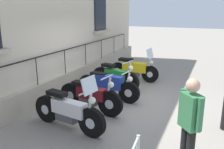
{
  "coord_description": "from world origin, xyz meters",
  "views": [
    {
      "loc": [
        2.52,
        -6.48,
        2.74
      ],
      "look_at": [
        -0.29,
        0.0,
        0.8
      ],
      "focal_mm": 38.79,
      "sensor_mm": 36.0,
      "label": 1
    }
  ],
  "objects_px": {
    "motorcycle_blue": "(108,85)",
    "pedestrian_walking": "(190,121)",
    "motorcycle_white": "(69,111)",
    "motorcycle_maroon": "(90,97)",
    "motorcycle_yellow": "(134,69)",
    "motorcycle_green": "(115,77)"
  },
  "relations": [
    {
      "from": "motorcycle_yellow",
      "to": "pedestrian_walking",
      "type": "height_order",
      "value": "pedestrian_walking"
    },
    {
      "from": "pedestrian_walking",
      "to": "motorcycle_blue",
      "type": "bearing_deg",
      "value": 135.3
    },
    {
      "from": "pedestrian_walking",
      "to": "motorcycle_yellow",
      "type": "bearing_deg",
      "value": 117.75
    },
    {
      "from": "motorcycle_blue",
      "to": "pedestrian_walking",
      "type": "distance_m",
      "value": 3.8
    },
    {
      "from": "motorcycle_white",
      "to": "pedestrian_walking",
      "type": "bearing_deg",
      "value": -10.56
    },
    {
      "from": "pedestrian_walking",
      "to": "motorcycle_maroon",
      "type": "bearing_deg",
      "value": 149.79
    },
    {
      "from": "motorcycle_blue",
      "to": "motorcycle_yellow",
      "type": "xyz_separation_m",
      "value": [
        0.11,
        2.23,
        0.02
      ]
    },
    {
      "from": "motorcycle_maroon",
      "to": "motorcycle_yellow",
      "type": "distance_m",
      "value": 3.3
    },
    {
      "from": "motorcycle_white",
      "to": "motorcycle_yellow",
      "type": "distance_m",
      "value": 4.38
    },
    {
      "from": "motorcycle_white",
      "to": "motorcycle_maroon",
      "type": "xyz_separation_m",
      "value": [
        -0.02,
        1.08,
        -0.01
      ]
    },
    {
      "from": "motorcycle_blue",
      "to": "motorcycle_maroon",
      "type": "bearing_deg",
      "value": -92.3
    },
    {
      "from": "motorcycle_green",
      "to": "motorcycle_yellow",
      "type": "height_order",
      "value": "motorcycle_yellow"
    },
    {
      "from": "motorcycle_blue",
      "to": "pedestrian_walking",
      "type": "bearing_deg",
      "value": -44.7
    },
    {
      "from": "motorcycle_blue",
      "to": "motorcycle_yellow",
      "type": "height_order",
      "value": "motorcycle_yellow"
    },
    {
      "from": "motorcycle_white",
      "to": "motorcycle_yellow",
      "type": "xyz_separation_m",
      "value": [
        0.14,
        4.37,
        0.02
      ]
    },
    {
      "from": "motorcycle_yellow",
      "to": "pedestrian_walking",
      "type": "bearing_deg",
      "value": -62.25
    },
    {
      "from": "motorcycle_green",
      "to": "motorcycle_maroon",
      "type": "bearing_deg",
      "value": -85.89
    },
    {
      "from": "motorcycle_yellow",
      "to": "motorcycle_blue",
      "type": "bearing_deg",
      "value": -92.87
    },
    {
      "from": "motorcycle_white",
      "to": "motorcycle_maroon",
      "type": "height_order",
      "value": "motorcycle_white"
    },
    {
      "from": "motorcycle_maroon",
      "to": "motorcycle_green",
      "type": "bearing_deg",
      "value": 94.11
    },
    {
      "from": "motorcycle_blue",
      "to": "pedestrian_walking",
      "type": "relative_size",
      "value": 1.28
    },
    {
      "from": "motorcycle_blue",
      "to": "motorcycle_yellow",
      "type": "relative_size",
      "value": 1.08
    }
  ]
}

